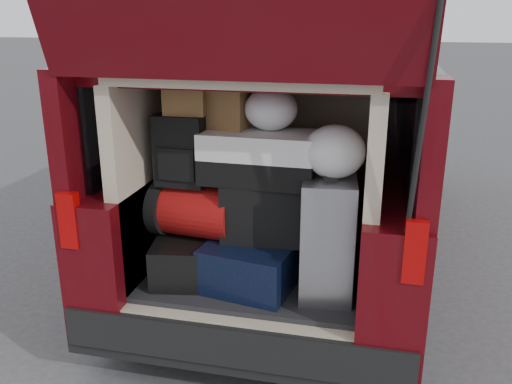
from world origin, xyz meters
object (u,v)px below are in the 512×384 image
black_hardshell (195,253)px  twotone_duffel (259,157)px  backpack (181,150)px  navy_hardshell (256,260)px  red_duffel (195,210)px  black_soft_case (264,211)px  silver_roller (328,235)px

black_hardshell → twotone_duffel: size_ratio=0.95×
backpack → twotone_duffel: bearing=6.6°
black_hardshell → navy_hardshell: navy_hardshell is taller
red_duffel → backpack: bearing=-154.6°
navy_hardshell → black_hardshell: bearing=-174.6°
red_duffel → black_soft_case: size_ratio=1.04×
black_hardshell → red_duffel: (0.01, -0.00, 0.28)m
red_duffel → black_hardshell: bearing=176.7°
black_hardshell → backpack: backpack is taller
silver_roller → black_soft_case: 0.38m
navy_hardshell → twotone_duffel: bearing=84.5°
black_soft_case → backpack: backpack is taller
black_hardshell → silver_roller: size_ratio=0.90×
silver_roller → black_soft_case: (-0.36, 0.05, 0.09)m
twotone_duffel → black_hardshell: bearing=-177.0°
navy_hardshell → silver_roller: silver_roller is taller
navy_hardshell → red_duffel: bearing=-174.4°
navy_hardshell → twotone_duffel: size_ratio=0.94×
black_hardshell → red_duffel: 0.28m
backpack → twotone_duffel: (0.44, 0.03, -0.02)m
backpack → red_duffel: bearing=20.7°
black_hardshell → twotone_duffel: 0.73m
red_duffel → backpack: (-0.06, -0.02, 0.36)m
backpack → twotone_duffel: backpack is taller
black_hardshell → backpack: bearing=-165.1°
navy_hardshell → silver_roller: bearing=6.4°
backpack → black_soft_case: bearing=4.3°
silver_roller → twotone_duffel: (-0.40, 0.07, 0.40)m
navy_hardshell → backpack: backpack is taller
black_hardshell → backpack: (-0.05, -0.02, 0.63)m
red_duffel → twotone_duffel: bearing=8.9°
navy_hardshell → red_duffel: 0.46m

